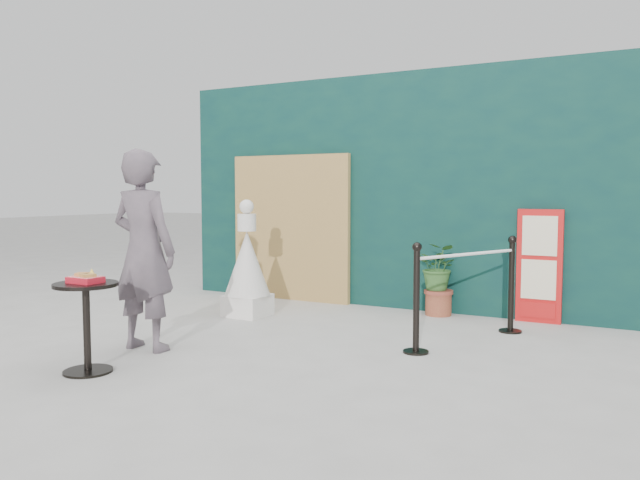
{
  "coord_description": "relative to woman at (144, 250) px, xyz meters",
  "views": [
    {
      "loc": [
        3.03,
        -4.45,
        1.5
      ],
      "look_at": [
        0.0,
        1.2,
        1.0
      ],
      "focal_mm": 35.0,
      "sensor_mm": 36.0,
      "label": 1
    }
  ],
  "objects": [
    {
      "name": "statue",
      "position": [
        -0.07,
        1.79,
        -0.37
      ],
      "size": [
        0.55,
        0.55,
        1.4
      ],
      "color": "white",
      "rests_on": "ground"
    },
    {
      "name": "back_wall",
      "position": [
        1.19,
        3.24,
        0.55
      ],
      "size": [
        6.0,
        0.3,
        3.0
      ],
      "primitive_type": "cube",
      "color": "#09282A",
      "rests_on": "ground"
    },
    {
      "name": "ground",
      "position": [
        1.19,
        0.09,
        -0.95
      ],
      "size": [
        60.0,
        60.0,
        0.0
      ],
      "primitive_type": "plane",
      "color": "#ADAAA5",
      "rests_on": "ground"
    },
    {
      "name": "woman",
      "position": [
        0.0,
        0.0,
        0.0
      ],
      "size": [
        0.7,
        0.47,
        1.89
      ],
      "primitive_type": "imported",
      "rotation": [
        0.0,
        0.0,
        3.17
      ],
      "color": "#62545C",
      "rests_on": "ground"
    },
    {
      "name": "stanchion_barrier",
      "position": [
        2.61,
        1.74,
        -0.45
      ],
      "size": [
        0.84,
        1.54,
        1.03
      ],
      "color": "black",
      "rests_on": "ground"
    },
    {
      "name": "planter",
      "position": [
        1.95,
        2.92,
        -0.43
      ],
      "size": [
        0.52,
        0.45,
        0.88
      ],
      "color": "brown",
      "rests_on": "ground"
    },
    {
      "name": "cafe_table",
      "position": [
        0.12,
        -0.8,
        -0.45
      ],
      "size": [
        0.52,
        0.52,
        0.75
      ],
      "color": "black",
      "rests_on": "ground"
    },
    {
      "name": "menu_board",
      "position": [
        3.09,
        3.05,
        -0.3
      ],
      "size": [
        0.5,
        0.07,
        1.3
      ],
      "color": "red",
      "rests_on": "ground"
    },
    {
      "name": "bamboo_fence",
      "position": [
        -0.21,
        3.03,
        0.05
      ],
      "size": [
        1.8,
        0.08,
        2.0
      ],
      "primitive_type": "cube",
      "color": "tan",
      "rests_on": "ground"
    },
    {
      "name": "food_basket",
      "position": [
        0.12,
        -0.79,
        -0.16
      ],
      "size": [
        0.26,
        0.19,
        0.11
      ],
      "color": "red",
      "rests_on": "cafe_table"
    }
  ]
}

